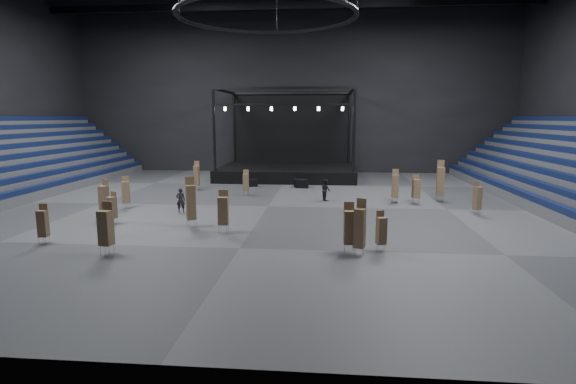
# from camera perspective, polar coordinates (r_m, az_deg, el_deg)

# --- Properties ---
(floor) EXTENTS (50.00, 50.00, 0.00)m
(floor) POSITION_cam_1_polar(r_m,az_deg,el_deg) (32.25, -2.54, -1.83)
(floor) COLOR #464749
(floor) RESTS_ON ground
(wall_back) EXTENTS (50.00, 0.20, 18.00)m
(wall_back) POSITION_cam_1_polar(r_m,az_deg,el_deg) (52.58, 0.49, 12.39)
(wall_back) COLOR black
(wall_back) RESTS_ON ground
(stage) EXTENTS (14.00, 10.00, 9.20)m
(stage) POSITION_cam_1_polar(r_m,az_deg,el_deg) (48.01, 0.02, 3.65)
(stage) COLOR black
(stage) RESTS_ON floor
(truss_ring) EXTENTS (12.30, 12.30, 5.15)m
(truss_ring) POSITION_cam_1_polar(r_m,az_deg,el_deg) (32.33, -2.72, 21.40)
(truss_ring) COLOR black
(truss_ring) RESTS_ON ceiling
(flight_case_left) EXTENTS (1.15, 0.84, 0.69)m
(flight_case_left) POSITION_cam_1_polar(r_m,az_deg,el_deg) (41.54, -4.64, 1.18)
(flight_case_left) COLOR black
(flight_case_left) RESTS_ON floor
(flight_case_mid) EXTENTS (1.16, 0.68, 0.74)m
(flight_case_mid) POSITION_cam_1_polar(r_m,az_deg,el_deg) (40.58, 1.79, 1.04)
(flight_case_mid) COLOR black
(flight_case_mid) RESTS_ON floor
(flight_case_right) EXTENTS (1.12, 0.60, 0.73)m
(flight_case_right) POSITION_cam_1_polar(r_m,az_deg,el_deg) (41.14, 1.56, 1.15)
(flight_case_right) COLOR black
(flight_case_right) RESTS_ON floor
(chair_stack_0) EXTENTS (0.48, 0.48, 2.03)m
(chair_stack_0) POSITION_cam_1_polar(r_m,az_deg,el_deg) (25.79, -28.68, -3.45)
(chair_stack_0) COLOR silver
(chair_stack_0) RESTS_ON floor
(chair_stack_1) EXTENTS (0.61, 0.61, 2.48)m
(chair_stack_1) POSITION_cam_1_polar(r_m,az_deg,el_deg) (22.44, -22.13, -4.12)
(chair_stack_1) COLOR silver
(chair_stack_1) RESTS_ON floor
(chair_stack_2) EXTENTS (0.52, 0.52, 1.95)m
(chair_stack_2) POSITION_cam_1_polar(r_m,az_deg,el_deg) (21.83, 11.75, -4.75)
(chair_stack_2) COLOR silver
(chair_stack_2) RESTS_ON floor
(chair_stack_3) EXTENTS (0.57, 0.57, 2.15)m
(chair_stack_3) POSITION_cam_1_polar(r_m,az_deg,el_deg) (34.36, 15.96, 0.47)
(chair_stack_3) COLOR silver
(chair_stack_3) RESTS_ON floor
(chair_stack_4) EXTENTS (0.55, 0.55, 2.23)m
(chair_stack_4) POSITION_cam_1_polar(r_m,az_deg,el_deg) (31.78, 22.92, -0.65)
(chair_stack_4) COLOR silver
(chair_stack_4) RESTS_ON floor
(chair_stack_5) EXTENTS (0.56, 0.56, 1.97)m
(chair_stack_5) POSITION_cam_1_polar(r_m,az_deg,el_deg) (28.62, -21.45, -1.79)
(chair_stack_5) COLOR silver
(chair_stack_5) RESTS_ON floor
(chair_stack_6) EXTENTS (0.60, 0.60, 2.66)m
(chair_stack_6) POSITION_cam_1_polar(r_m,az_deg,el_deg) (20.86, 9.10, -4.42)
(chair_stack_6) COLOR silver
(chair_stack_6) RESTS_ON floor
(chair_stack_7) EXTENTS (0.53, 0.53, 2.40)m
(chair_stack_7) POSITION_cam_1_polar(r_m,az_deg,el_deg) (21.30, 7.76, -4.36)
(chair_stack_7) COLOR silver
(chair_stack_7) RESTS_ON floor
(chair_stack_8) EXTENTS (0.62, 0.62, 2.27)m
(chair_stack_8) POSITION_cam_1_polar(r_m,az_deg,el_deg) (33.24, -19.91, 0.05)
(chair_stack_8) COLOR silver
(chair_stack_8) RESTS_ON floor
(chair_stack_9) EXTENTS (0.56, 0.56, 2.22)m
(chair_stack_9) POSITION_cam_1_polar(r_m,az_deg,el_deg) (34.58, 13.44, 0.64)
(chair_stack_9) COLOR silver
(chair_stack_9) RESTS_ON floor
(chair_stack_10) EXTENTS (0.60, 0.60, 2.37)m
(chair_stack_10) POSITION_cam_1_polar(r_m,az_deg,el_deg) (24.99, -8.22, -2.28)
(chair_stack_10) COLOR silver
(chair_stack_10) RESTS_ON floor
(chair_stack_11) EXTENTS (0.49, 0.49, 2.09)m
(chair_stack_11) POSITION_cam_1_polar(r_m,az_deg,el_deg) (36.83, -5.37, 1.30)
(chair_stack_11) COLOR silver
(chair_stack_11) RESTS_ON floor
(chair_stack_12) EXTENTS (0.48, 0.48, 2.54)m
(chair_stack_12) POSITION_cam_1_polar(r_m,az_deg,el_deg) (40.23, -11.53, 2.12)
(chair_stack_12) COLOR silver
(chair_stack_12) RESTS_ON floor
(chair_stack_13) EXTENTS (0.58, 0.58, 3.12)m
(chair_stack_13) POSITION_cam_1_polar(r_m,az_deg,el_deg) (35.96, 18.78, 1.39)
(chair_stack_13) COLOR silver
(chair_stack_13) RESTS_ON floor
(chair_stack_14) EXTENTS (0.70, 0.70, 2.94)m
(chair_stack_14) POSITION_cam_1_polar(r_m,az_deg,el_deg) (26.59, -12.24, -1.19)
(chair_stack_14) COLOR silver
(chair_stack_14) RESTS_ON floor
(chair_stack_15) EXTENTS (0.51, 0.51, 2.53)m
(chair_stack_15) POSITION_cam_1_polar(r_m,az_deg,el_deg) (34.23, 13.46, 0.78)
(chair_stack_15) COLOR silver
(chair_stack_15) RESTS_ON floor
(chair_stack_16) EXTENTS (0.60, 0.60, 2.48)m
(chair_stack_16) POSITION_cam_1_polar(r_m,az_deg,el_deg) (30.52, -22.33, -0.75)
(chair_stack_16) COLOR silver
(chair_stack_16) RESTS_ON floor
(man_center) EXTENTS (0.69, 0.56, 1.64)m
(man_center) POSITION_cam_1_polar(r_m,az_deg,el_deg) (30.93, -13.47, -1.02)
(man_center) COLOR black
(man_center) RESTS_ON floor
(crew_member) EXTENTS (0.90, 1.00, 1.68)m
(crew_member) POSITION_cam_1_polar(r_m,az_deg,el_deg) (34.40, 4.82, 0.28)
(crew_member) COLOR black
(crew_member) RESTS_ON floor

